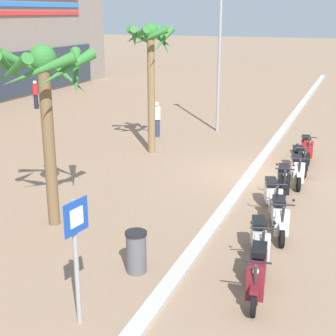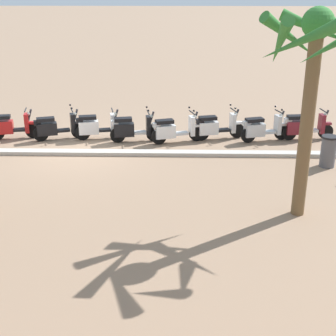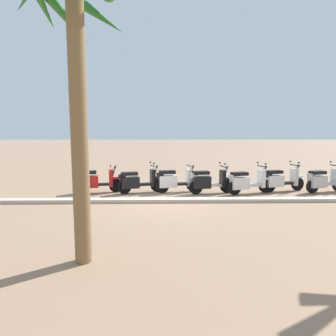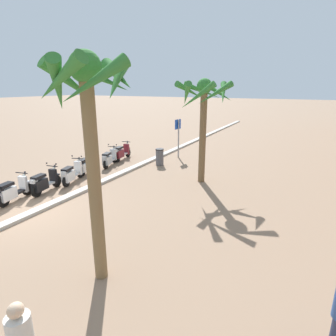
{
  "view_description": "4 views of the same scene",
  "coord_description": "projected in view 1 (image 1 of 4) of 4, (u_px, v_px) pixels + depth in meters",
  "views": [
    {
      "loc": [
        -16.64,
        -2.84,
        5.44
      ],
      "look_at": [
        -4.44,
        1.86,
        1.36
      ],
      "focal_mm": 53.64,
      "sensor_mm": 36.0,
      "label": 1
    },
    {
      "loc": [
        -3.31,
        14.74,
        5.15
      ],
      "look_at": [
        -3.06,
        4.31,
        1.07
      ],
      "focal_mm": 51.04,
      "sensor_mm": 36.0,
      "label": 2
    },
    {
      "loc": [
        0.03,
        9.71,
        2.25
      ],
      "look_at": [
        -0.16,
        0.65,
        1.16
      ],
      "focal_mm": 30.69,
      "sensor_mm": 36.0,
      "label": 3
    },
    {
      "loc": [
        5.7,
        8.84,
        4.37
      ],
      "look_at": [
        -4.63,
        3.47,
        0.92
      ],
      "focal_mm": 29.67,
      "sensor_mm": 36.0,
      "label": 4
    }
  ],
  "objects": [
    {
      "name": "ground_plane",
      "position": [
        264.0,
        176.0,
        17.42
      ],
      "size": [
        200.0,
        200.0,
        0.0
      ],
      "primitive_type": "plane",
      "color": "#93755B"
    },
    {
      "name": "curb_strip",
      "position": [
        252.0,
        173.0,
        17.55
      ],
      "size": [
        60.0,
        0.36,
        0.12
      ],
      "primitive_type": "cube",
      "color": "#BCB7AD",
      "rests_on": "ground"
    },
    {
      "name": "scooter_maroon_gap_after_mid",
      "position": [
        257.0,
        272.0,
        10.03
      ],
      "size": [
        1.84,
        0.6,
        1.04
      ],
      "color": "black",
      "rests_on": "ground"
    },
    {
      "name": "scooter_silver_lead_nearest",
      "position": [
        259.0,
        240.0,
        11.44
      ],
      "size": [
        1.74,
        0.76,
        1.17
      ],
      "color": "black",
      "rests_on": "ground"
    },
    {
      "name": "scooter_white_mid_rear",
      "position": [
        279.0,
        217.0,
        12.77
      ],
      "size": [
        1.78,
        0.73,
        1.17
      ],
      "color": "black",
      "rests_on": "ground"
    },
    {
      "name": "scooter_white_mid_front",
      "position": [
        272.0,
        196.0,
        14.22
      ],
      "size": [
        1.81,
        0.81,
        1.17
      ],
      "color": "black",
      "rests_on": "ground"
    },
    {
      "name": "scooter_black_last_in_row",
      "position": [
        283.0,
        181.0,
        15.47
      ],
      "size": [
        1.75,
        0.65,
        1.17
      ],
      "color": "black",
      "rests_on": "ground"
    },
    {
      "name": "scooter_white_second_in_line",
      "position": [
        297.0,
        170.0,
        16.5
      ],
      "size": [
        1.74,
        0.68,
        1.04
      ],
      "color": "black",
      "rests_on": "ground"
    },
    {
      "name": "scooter_black_mid_centre",
      "position": [
        299.0,
        159.0,
        17.79
      ],
      "size": [
        1.75,
        0.81,
        1.17
      ],
      "color": "black",
      "rests_on": "ground"
    },
    {
      "name": "scooter_red_tail_end",
      "position": [
        306.0,
        148.0,
        19.18
      ],
      "size": [
        1.72,
        0.66,
        1.04
      ],
      "color": "black",
      "rests_on": "ground"
    },
    {
      "name": "crossing_sign",
      "position": [
        76.0,
        248.0,
        8.74
      ],
      "size": [
        0.6,
        0.16,
        2.4
      ],
      "color": "#939399",
      "rests_on": "ground"
    },
    {
      "name": "palm_tree_near_sign",
      "position": [
        44.0,
        87.0,
        12.35
      ],
      "size": [
        2.55,
        2.53,
        4.7
      ],
      "color": "brown",
      "rests_on": "ground"
    },
    {
      "name": "palm_tree_far_corner",
      "position": [
        150.0,
        53.0,
        19.16
      ],
      "size": [
        2.01,
        1.93,
        5.05
      ],
      "color": "olive",
      "rests_on": "ground"
    },
    {
      "name": "pedestrian_by_palm_tree",
      "position": [
        157.0,
        118.0,
        22.64
      ],
      "size": [
        0.34,
        0.34,
        1.6
      ],
      "color": "#2D3351",
      "rests_on": "ground"
    },
    {
      "name": "pedestrian_strolling_near_curb",
      "position": [
        36.0,
        94.0,
        29.23
      ],
      "size": [
        0.34,
        0.34,
        1.64
      ],
      "color": "black",
      "rests_on": "ground"
    },
    {
      "name": "pedestrian_window_shopping",
      "position": [
        46.0,
        125.0,
        21.57
      ],
      "size": [
        0.34,
        0.34,
        1.52
      ],
      "color": "#2D3351",
      "rests_on": "ground"
    },
    {
      "name": "litter_bin",
      "position": [
        136.0,
        252.0,
        10.84
      ],
      "size": [
        0.48,
        0.48,
        0.95
      ],
      "color": "#56565B",
      "rests_on": "ground"
    },
    {
      "name": "street_lamp",
      "position": [
        220.0,
        35.0,
        22.67
      ],
      "size": [
        0.36,
        0.36,
        7.34
      ],
      "color": "#939399",
      "rests_on": "ground"
    }
  ]
}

